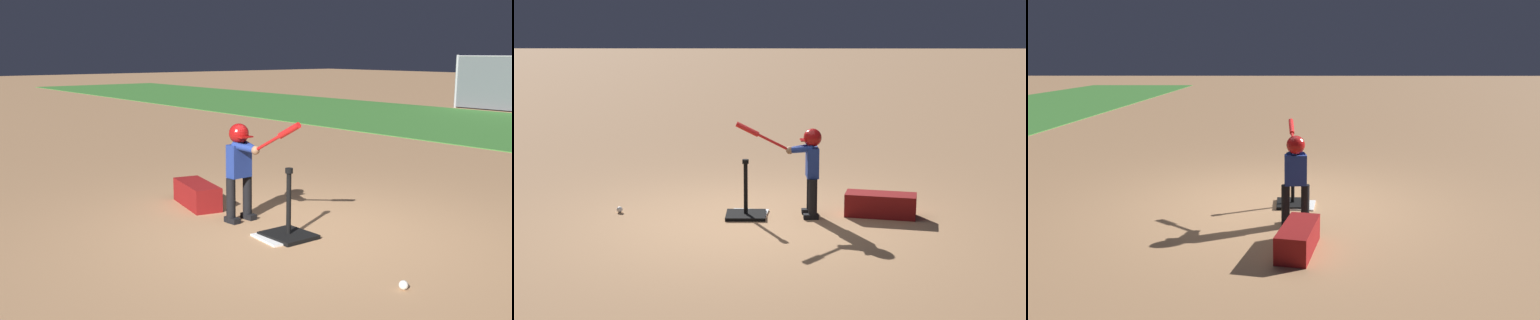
% 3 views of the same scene
% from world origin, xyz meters
% --- Properties ---
extents(ground_plane, '(90.00, 90.00, 0.00)m').
position_xyz_m(ground_plane, '(0.00, 0.00, 0.00)').
color(ground_plane, '#AD7F56').
extents(home_plate, '(0.49, 0.49, 0.02)m').
position_xyz_m(home_plate, '(0.01, -0.30, 0.01)').
color(home_plate, white).
rests_on(home_plate, ground_plane).
extents(batting_tee, '(0.48, 0.43, 0.70)m').
position_xyz_m(batting_tee, '(0.04, -0.22, 0.09)').
color(batting_tee, black).
rests_on(batting_tee, ground_plane).
extents(batter_child, '(1.02, 0.34, 1.16)m').
position_xyz_m(batter_child, '(-0.71, -0.24, 0.68)').
color(batter_child, black).
rests_on(batter_child, ground_plane).
extents(baseball, '(0.07, 0.07, 0.07)m').
position_xyz_m(baseball, '(1.60, -0.40, 0.04)').
color(baseball, white).
rests_on(baseball, ground_plane).
extents(equipment_bag, '(0.89, 0.49, 0.28)m').
position_xyz_m(equipment_bag, '(-1.58, -0.26, 0.14)').
color(equipment_bag, maroon).
rests_on(equipment_bag, ground_plane).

